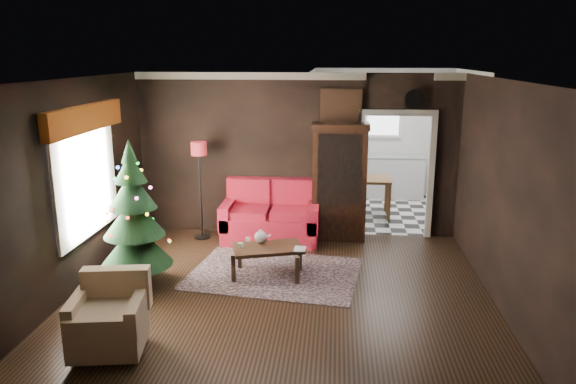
# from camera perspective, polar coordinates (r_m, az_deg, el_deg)

# --- Properties ---
(floor) EXTENTS (5.50, 5.50, 0.00)m
(floor) POSITION_cam_1_polar(r_m,az_deg,el_deg) (7.45, -0.63, -10.33)
(floor) COLOR black
(floor) RESTS_ON ground
(ceiling) EXTENTS (5.50, 5.50, 0.00)m
(ceiling) POSITION_cam_1_polar(r_m,az_deg,el_deg) (6.78, -0.70, 11.74)
(ceiling) COLOR white
(ceiling) RESTS_ON ground
(wall_back) EXTENTS (5.50, 0.00, 5.50)m
(wall_back) POSITION_cam_1_polar(r_m,az_deg,el_deg) (9.41, 0.87, 3.87)
(wall_back) COLOR black
(wall_back) RESTS_ON ground
(wall_front) EXTENTS (5.50, 0.00, 5.50)m
(wall_front) POSITION_cam_1_polar(r_m,az_deg,el_deg) (4.61, -3.81, -7.38)
(wall_front) COLOR black
(wall_front) RESTS_ON ground
(wall_left) EXTENTS (0.00, 5.50, 5.50)m
(wall_left) POSITION_cam_1_polar(r_m,az_deg,el_deg) (7.75, -21.34, 0.61)
(wall_left) COLOR black
(wall_left) RESTS_ON ground
(wall_right) EXTENTS (0.00, 5.50, 5.50)m
(wall_right) POSITION_cam_1_polar(r_m,az_deg,el_deg) (7.25, 21.52, -0.31)
(wall_right) COLOR black
(wall_right) RESTS_ON ground
(doorway) EXTENTS (1.10, 0.10, 2.10)m
(doorway) POSITION_cam_1_polar(r_m,az_deg,el_deg) (9.51, 11.13, 1.56)
(doorway) COLOR white
(doorway) RESTS_ON ground
(left_window) EXTENTS (0.05, 1.60, 1.40)m
(left_window) POSITION_cam_1_polar(r_m,az_deg,el_deg) (7.90, -20.48, 1.30)
(left_window) COLOR white
(left_window) RESTS_ON wall_left
(valance) EXTENTS (0.12, 2.10, 0.35)m
(valance) POSITION_cam_1_polar(r_m,az_deg,el_deg) (7.73, -20.47, 7.22)
(valance) COLOR #7B350E
(valance) RESTS_ON wall_left
(kitchen_floor) EXTENTS (3.00, 3.00, 0.00)m
(kitchen_floor) POSITION_cam_1_polar(r_m,az_deg,el_deg) (11.22, 10.12, -1.99)
(kitchen_floor) COLOR white
(kitchen_floor) RESTS_ON ground
(kitchen_window) EXTENTS (0.70, 0.06, 0.70)m
(kitchen_window) POSITION_cam_1_polar(r_m,az_deg,el_deg) (12.31, 9.91, 7.53)
(kitchen_window) COLOR white
(kitchen_window) RESTS_ON ground
(rug) EXTENTS (2.60, 2.05, 0.01)m
(rug) POSITION_cam_1_polar(r_m,az_deg,el_deg) (7.99, -1.42, -8.52)
(rug) COLOR #2D1C25
(rug) RESTS_ON ground
(loveseat) EXTENTS (1.70, 0.90, 1.00)m
(loveseat) POSITION_cam_1_polar(r_m,az_deg,el_deg) (9.23, -1.84, -2.10)
(loveseat) COLOR #7E0403
(loveseat) RESTS_ON ground
(curio_cabinet) EXTENTS (0.90, 0.45, 1.90)m
(curio_cabinet) POSITION_cam_1_polar(r_m,az_deg,el_deg) (9.26, 5.39, 0.78)
(curio_cabinet) COLOR black
(curio_cabinet) RESTS_ON ground
(floor_lamp) EXTENTS (0.33, 0.33, 1.69)m
(floor_lamp) POSITION_cam_1_polar(r_m,az_deg,el_deg) (9.39, -9.15, 0.10)
(floor_lamp) COLOR black
(floor_lamp) RESTS_ON ground
(christmas_tree) EXTENTS (1.04, 1.04, 1.85)m
(christmas_tree) POSITION_cam_1_polar(r_m,az_deg,el_deg) (7.51, -15.88, -2.13)
(christmas_tree) COLOR black
(christmas_tree) RESTS_ON ground
(armchair) EXTENTS (0.88, 0.88, 0.78)m
(armchair) POSITION_cam_1_polar(r_m,az_deg,el_deg) (6.15, -18.35, -11.94)
(armchair) COLOR beige
(armchair) RESTS_ON ground
(coffee_table) EXTENTS (1.10, 0.84, 0.44)m
(coffee_table) POSITION_cam_1_polar(r_m,az_deg,el_deg) (7.83, -2.15, -7.22)
(coffee_table) COLOR black
(coffee_table) RESTS_ON rug
(teapot) EXTENTS (0.21, 0.21, 0.19)m
(teapot) POSITION_cam_1_polar(r_m,az_deg,el_deg) (7.87, -2.89, -4.68)
(teapot) COLOR silver
(teapot) RESTS_ON coffee_table
(cup_a) EXTENTS (0.07, 0.07, 0.05)m
(cup_a) POSITION_cam_1_polar(r_m,az_deg,el_deg) (7.99, -4.21, -4.94)
(cup_a) COLOR silver
(cup_a) RESTS_ON coffee_table
(cup_b) EXTENTS (0.09, 0.09, 0.07)m
(cup_b) POSITION_cam_1_polar(r_m,az_deg,el_deg) (7.74, -5.01, -5.57)
(cup_b) COLOR white
(cup_b) RESTS_ON coffee_table
(book) EXTENTS (0.16, 0.02, 0.22)m
(book) POSITION_cam_1_polar(r_m,az_deg,el_deg) (7.61, 0.66, -5.26)
(book) COLOR gray
(book) RESTS_ON coffee_table
(wall_clock) EXTENTS (0.32, 0.32, 0.06)m
(wall_clock) POSITION_cam_1_polar(r_m,az_deg,el_deg) (9.30, 13.11, 9.47)
(wall_clock) COLOR white
(wall_clock) RESTS_ON wall_back
(painting) EXTENTS (0.62, 0.05, 0.52)m
(painting) POSITION_cam_1_polar(r_m,az_deg,el_deg) (9.23, 5.58, 8.92)
(painting) COLOR #A7703F
(painting) RESTS_ON wall_back
(kitchen_counter) EXTENTS (1.80, 0.60, 0.90)m
(kitchen_counter) POSITION_cam_1_polar(r_m,az_deg,el_deg) (12.27, 9.76, 1.59)
(kitchen_counter) COLOR silver
(kitchen_counter) RESTS_ON ground
(kitchen_table) EXTENTS (0.70, 0.70, 0.75)m
(kitchen_table) POSITION_cam_1_polar(r_m,az_deg,el_deg) (10.81, 8.75, -0.50)
(kitchen_table) COLOR brown
(kitchen_table) RESTS_ON ground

